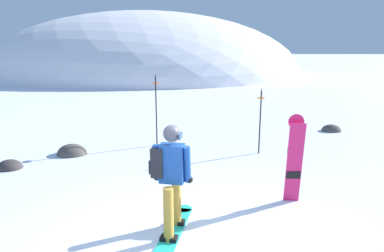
{
  "coord_description": "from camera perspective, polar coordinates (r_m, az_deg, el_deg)",
  "views": [
    {
      "loc": [
        0.2,
        -4.18,
        2.79
      ],
      "look_at": [
        -0.11,
        3.49,
        1.0
      ],
      "focal_mm": 31.45,
      "sensor_mm": 36.0,
      "label": 1
    }
  ],
  "objects": [
    {
      "name": "ground_plane",
      "position": [
        5.03,
        -0.36,
        -20.56
      ],
      "size": [
        300.0,
        300.0,
        0.0
      ],
      "primitive_type": "plane",
      "color": "white"
    },
    {
      "name": "ridge_peak_main",
      "position": [
        37.54,
        -7.84,
        8.76
      ],
      "size": [
        32.53,
        29.27,
        12.97
      ],
      "color": "white",
      "rests_on": "ground"
    },
    {
      "name": "snowboarder_main",
      "position": [
        5.06,
        -3.72,
        -8.61
      ],
      "size": [
        0.65,
        1.82,
        1.71
      ],
      "color": "#23B7A3",
      "rests_on": "ground"
    },
    {
      "name": "spare_snowboard",
      "position": [
        6.36,
        16.98,
        -5.34
      ],
      "size": [
        0.28,
        0.18,
        1.65
      ],
      "color": "#D11E5B",
      "rests_on": "ground"
    },
    {
      "name": "piste_marker_near",
      "position": [
        9.63,
        -6.11,
        3.43
      ],
      "size": [
        0.2,
        0.2,
        2.08
      ],
      "color": "black",
      "rests_on": "ground"
    },
    {
      "name": "piste_marker_far",
      "position": [
        9.07,
        11.51,
        1.58
      ],
      "size": [
        0.2,
        0.2,
        1.77
      ],
      "color": "black",
      "rests_on": "ground"
    },
    {
      "name": "rock_dark",
      "position": [
        9.62,
        -19.66,
        -4.52
      ],
      "size": [
        0.79,
        0.68,
        0.56
      ],
      "color": "#4C4742",
      "rests_on": "ground"
    },
    {
      "name": "rock_mid",
      "position": [
        9.12,
        -28.5,
        -6.33
      ],
      "size": [
        0.6,
        0.51,
        0.42
      ],
      "color": "#383333",
      "rests_on": "ground"
    },
    {
      "name": "rock_small",
      "position": [
        12.5,
        22.53,
        -0.79
      ],
      "size": [
        0.66,
        0.56,
        0.46
      ],
      "color": "#4C4742",
      "rests_on": "ground"
    }
  ]
}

